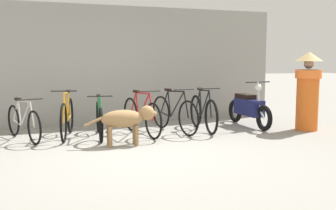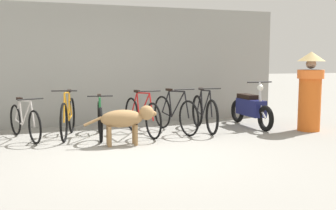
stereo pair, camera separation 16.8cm
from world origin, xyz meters
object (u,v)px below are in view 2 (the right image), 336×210
object	(u,v)px
person_in_robes	(310,89)
motorcycle	(251,109)
bicycle_1	(68,117)
bicycle_4	(175,114)
bicycle_2	(100,119)
stray_dog	(127,119)
bicycle_5	(204,113)
bicycle_0	(24,122)
bicycle_3	(142,116)

from	to	relation	value
person_in_robes	motorcycle	bearing A→B (deg)	-50.59
bicycle_1	motorcycle	bearing A→B (deg)	101.93
bicycle_4	person_in_robes	size ratio (longest dim) A/B	1.06
bicycle_2	stray_dog	bearing A→B (deg)	27.54
bicycle_2	bicycle_5	bearing A→B (deg)	96.21
bicycle_0	motorcycle	xyz separation A→B (m)	(4.72, -0.09, 0.07)
bicycle_4	person_in_robes	distance (m)	2.86
motorcycle	bicycle_3	bearing A→B (deg)	-86.32
person_in_robes	stray_dog	bearing A→B (deg)	-5.82
bicycle_2	motorcycle	size ratio (longest dim) A/B	0.94
motorcycle	person_in_robes	distance (m)	1.31
bicycle_3	bicycle_4	world-z (taller)	bicycle_4
bicycle_3	stray_dog	world-z (taller)	bicycle_3
bicycle_1	motorcycle	world-z (taller)	motorcycle
stray_dog	bicycle_0	bearing A→B (deg)	149.61
bicycle_3	person_in_robes	distance (m)	3.54
bicycle_2	motorcycle	bearing A→B (deg)	98.79
motorcycle	stray_dog	size ratio (longest dim) A/B	1.39
bicycle_5	stray_dog	xyz separation A→B (m)	(-1.84, -0.86, 0.09)
bicycle_1	bicycle_2	world-z (taller)	bicycle_1
bicycle_0	bicycle_5	xyz separation A→B (m)	(3.55, -0.23, 0.04)
motorcycle	person_in_robes	bearing A→B (deg)	48.32
bicycle_3	person_in_robes	world-z (taller)	person_in_robes
motorcycle	bicycle_2	bearing A→B (deg)	-87.59
bicycle_5	motorcycle	xyz separation A→B (m)	(1.18, 0.13, 0.03)
bicycle_2	bicycle_5	world-z (taller)	bicycle_5
bicycle_0	bicycle_1	distance (m)	0.79
bicycle_5	person_in_robes	size ratio (longest dim) A/B	1.02
bicycle_4	motorcycle	distance (m)	1.81
bicycle_1	stray_dog	world-z (taller)	bicycle_1
bicycle_4	bicycle_1	bearing A→B (deg)	-104.77
bicycle_5	motorcycle	distance (m)	1.19
bicycle_3	bicycle_2	bearing A→B (deg)	-100.81
bicycle_2	bicycle_5	xyz separation A→B (m)	(2.17, -0.03, 0.04)
person_in_robes	bicycle_1	bearing A→B (deg)	-18.55
bicycle_5	bicycle_3	bearing A→B (deg)	-84.38
bicycle_4	motorcycle	bearing A→B (deg)	81.21
bicycle_0	bicycle_3	bearing A→B (deg)	64.25
bicycle_0	bicycle_2	distance (m)	1.39
bicycle_3	bicycle_5	bearing A→B (deg)	81.30
bicycle_5	stray_dog	distance (m)	2.03
bicycle_1	person_in_robes	world-z (taller)	person_in_robes
bicycle_0	bicycle_5	size ratio (longest dim) A/B	0.94
person_in_robes	bicycle_2	bearing A→B (deg)	-17.88
bicycle_1	bicycle_5	size ratio (longest dim) A/B	0.98
bicycle_0	bicycle_5	world-z (taller)	bicycle_5
bicycle_1	bicycle_3	world-z (taller)	bicycle_1
stray_dog	person_in_robes	world-z (taller)	person_in_robes
bicycle_5	bicycle_0	bearing A→B (deg)	-88.00
bicycle_3	bicycle_4	xyz separation A→B (m)	(0.71, 0.06, 0.00)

